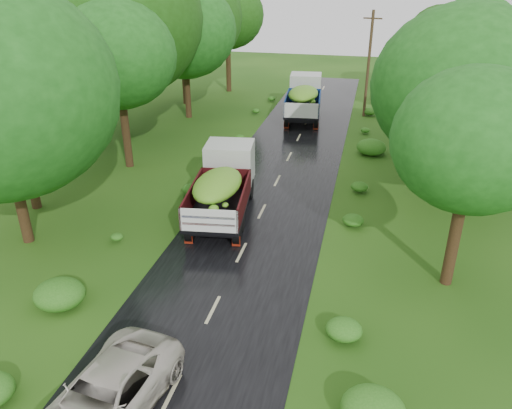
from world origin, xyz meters
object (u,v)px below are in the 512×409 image
(utility_pole, at_px, (369,64))
(car, at_px, (105,397))
(truck_far, at_px, (304,96))
(truck_near, at_px, (223,183))

(utility_pole, bearing_deg, car, -90.82)
(truck_far, distance_m, utility_pole, 5.49)
(truck_near, height_order, utility_pole, utility_pole)
(truck_near, relative_size, truck_far, 0.97)
(car, height_order, utility_pole, utility_pole)
(truck_near, relative_size, utility_pole, 0.89)
(car, xyz_separation_m, utility_pole, (5.60, 31.75, 3.41))
(truck_near, xyz_separation_m, car, (0.42, -12.48, -0.92))
(truck_near, distance_m, car, 12.53)
(truck_near, height_order, truck_far, truck_far)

